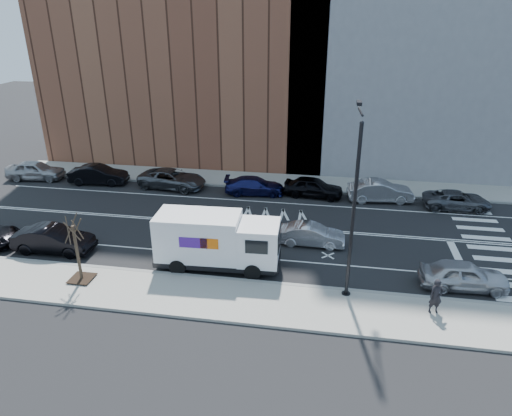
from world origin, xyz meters
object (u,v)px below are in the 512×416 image
(far_parked_a, at_px, (35,170))
(far_parked_b, at_px, (98,175))
(driving_sedan, at_px, (312,235))
(near_parked_front, at_px, (464,275))
(fedex_van, at_px, (217,240))
(pedestrian, at_px, (436,296))

(far_parked_a, bearing_deg, far_parked_b, -97.43)
(driving_sedan, height_order, near_parked_front, near_parked_front)
(near_parked_front, bearing_deg, fedex_van, 87.59)
(fedex_van, relative_size, far_parked_b, 1.47)
(driving_sedan, distance_m, pedestrian, 8.80)
(far_parked_a, relative_size, driving_sedan, 1.18)
(far_parked_a, bearing_deg, pedestrian, -121.71)
(far_parked_a, xyz_separation_m, pedestrian, (30.31, -14.34, 0.22))
(fedex_van, xyz_separation_m, far_parked_a, (-19.00, 11.66, -0.85))
(fedex_van, height_order, pedestrian, fedex_van)
(fedex_van, relative_size, far_parked_a, 1.47)
(fedex_van, height_order, far_parked_b, fedex_van)
(driving_sedan, xyz_separation_m, pedestrian, (6.18, -6.25, 0.37))
(far_parked_a, relative_size, pedestrian, 2.69)
(driving_sedan, bearing_deg, far_parked_b, 67.51)
(far_parked_a, distance_m, pedestrian, 33.53)
(far_parked_b, height_order, driving_sedan, far_parked_b)
(fedex_van, distance_m, near_parked_front, 13.28)
(fedex_van, distance_m, far_parked_b, 17.51)
(near_parked_front, bearing_deg, driving_sedan, 63.82)
(near_parked_front, xyz_separation_m, pedestrian, (-1.93, -2.70, 0.29))
(fedex_van, bearing_deg, far_parked_a, 145.98)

